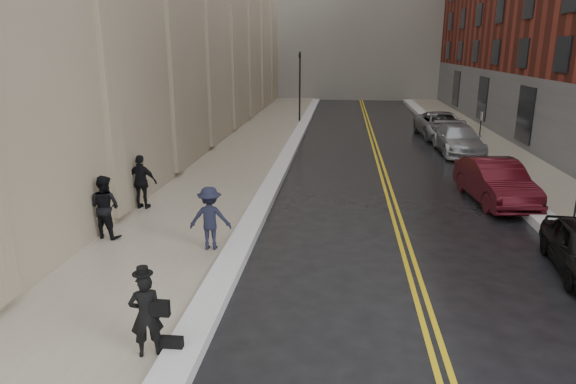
% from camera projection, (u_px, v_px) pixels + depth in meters
% --- Properties ---
extents(ground, '(160.00, 160.00, 0.00)m').
position_uv_depth(ground, '(303.00, 364.00, 9.33)').
color(ground, black).
rests_on(ground, ground).
extents(sidewalk_left, '(4.00, 64.00, 0.15)m').
position_uv_depth(sidewalk_left, '(237.00, 163.00, 25.07)').
color(sidewalk_left, gray).
rests_on(sidewalk_left, ground).
extents(sidewalk_right, '(3.00, 64.00, 0.15)m').
position_uv_depth(sidewalk_right, '(524.00, 170.00, 23.70)').
color(sidewalk_right, gray).
rests_on(sidewalk_right, ground).
extents(lane_stripe_a, '(0.12, 64.00, 0.01)m').
position_uv_depth(lane_stripe_a, '(379.00, 168.00, 24.39)').
color(lane_stripe_a, gold).
rests_on(lane_stripe_a, ground).
extents(lane_stripe_b, '(0.12, 64.00, 0.01)m').
position_uv_depth(lane_stripe_b, '(384.00, 168.00, 24.37)').
color(lane_stripe_b, gold).
rests_on(lane_stripe_b, ground).
extents(snow_ridge_left, '(0.70, 60.80, 0.26)m').
position_uv_depth(snow_ridge_left, '(283.00, 163.00, 24.82)').
color(snow_ridge_left, silver).
rests_on(snow_ridge_left, ground).
extents(snow_ridge_right, '(0.85, 60.80, 0.30)m').
position_uv_depth(snow_ridge_right, '(483.00, 167.00, 23.86)').
color(snow_ridge_right, silver).
rests_on(snow_ridge_right, ground).
extents(traffic_signal, '(0.18, 0.15, 5.20)m').
position_uv_depth(traffic_signal, '(300.00, 82.00, 37.44)').
color(traffic_signal, black).
rests_on(traffic_signal, ground).
extents(parking_sign_far, '(0.06, 0.35, 2.23)m').
position_uv_depth(parking_sign_far, '(480.00, 128.00, 27.28)').
color(parking_sign_far, black).
rests_on(parking_sign_far, ground).
extents(car_maroon, '(2.15, 4.91, 1.57)m').
position_uv_depth(car_maroon, '(495.00, 182.00, 18.82)').
color(car_maroon, '#410B13').
rests_on(car_maroon, ground).
extents(car_silver_near, '(2.17, 5.20, 1.50)m').
position_uv_depth(car_silver_near, '(458.00, 140.00, 27.48)').
color(car_silver_near, '#A1A5A9').
rests_on(car_silver_near, ground).
extents(car_silver_far, '(2.97, 5.83, 1.58)m').
position_uv_depth(car_silver_far, '(442.00, 125.00, 32.26)').
color(car_silver_far, gray).
rests_on(car_silver_far, ground).
extents(pedestrian_main, '(0.69, 0.58, 1.60)m').
position_uv_depth(pedestrian_main, '(146.00, 315.00, 9.14)').
color(pedestrian_main, black).
rests_on(pedestrian_main, sidewalk_left).
extents(pedestrian_a, '(1.06, 0.92, 1.87)m').
position_uv_depth(pedestrian_a, '(105.00, 207.00, 14.87)').
color(pedestrian_a, black).
rests_on(pedestrian_a, sidewalk_left).
extents(pedestrian_b, '(1.20, 0.76, 1.77)m').
position_uv_depth(pedestrian_b, '(210.00, 218.00, 14.04)').
color(pedestrian_b, black).
rests_on(pedestrian_b, sidewalk_left).
extents(pedestrian_c, '(1.14, 0.55, 1.88)m').
position_uv_depth(pedestrian_c, '(142.00, 182.00, 17.56)').
color(pedestrian_c, black).
rests_on(pedestrian_c, sidewalk_left).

